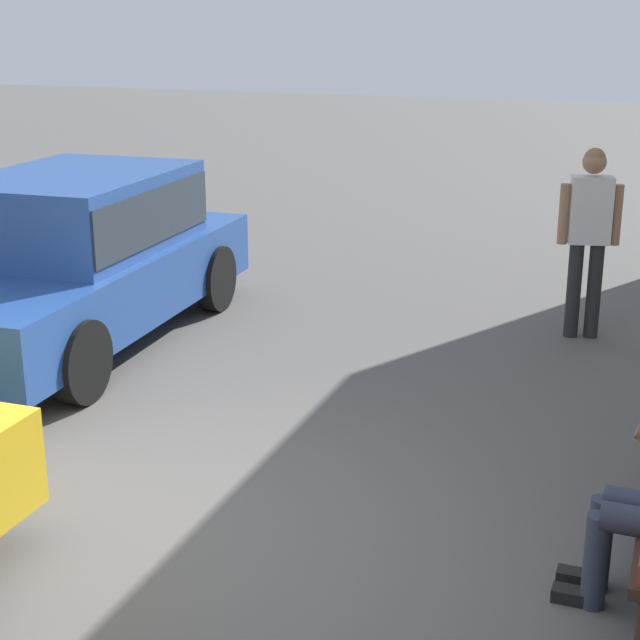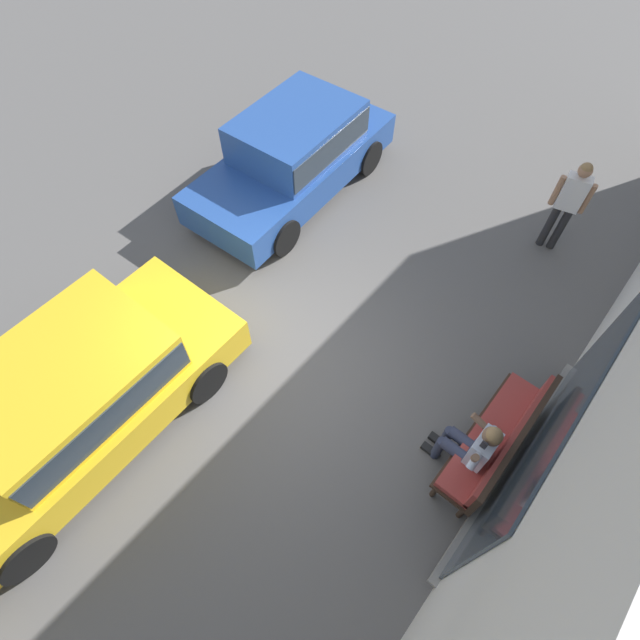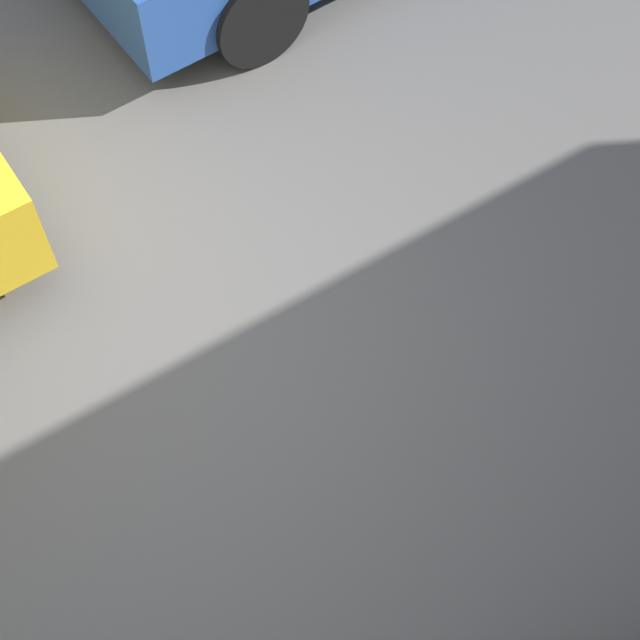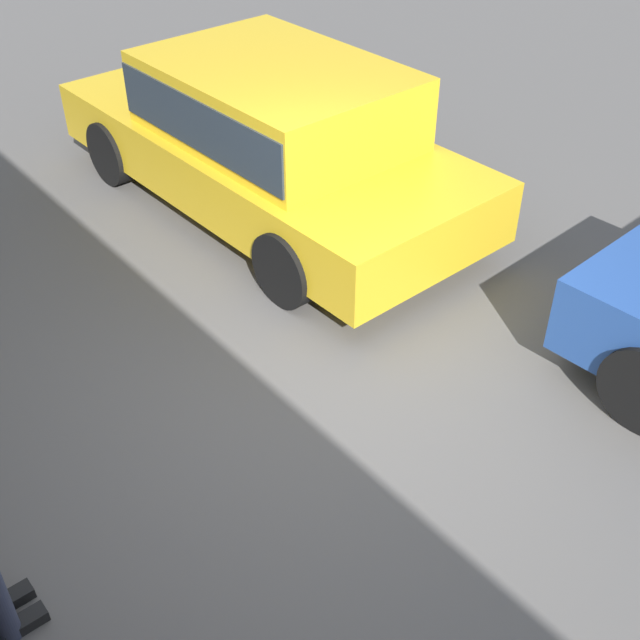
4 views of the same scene
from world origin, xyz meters
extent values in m
plane|color=#565451|center=(0.00, 0.00, 0.00)|extent=(60.00, 60.00, 0.00)
cube|color=black|center=(-0.26, 2.28, 0.04)|extent=(0.10, 0.24, 0.07)
cylinder|color=#2D3347|center=(-0.44, 2.36, 0.25)|extent=(0.12, 0.12, 0.51)
cube|color=black|center=(-0.44, 2.28, 0.04)|extent=(0.10, 0.24, 0.07)
cube|color=gold|center=(2.45, -1.47, 0.52)|extent=(4.59, 2.01, 0.56)
cube|color=gold|center=(2.27, -1.48, 1.13)|extent=(2.40, 1.73, 0.65)
cube|color=#28333D|center=(2.27, -1.48, 1.13)|extent=(2.36, 1.77, 0.46)
cylinder|color=black|center=(3.83, -0.53, 0.33)|extent=(0.66, 0.20, 0.65)
cylinder|color=black|center=(3.88, -2.35, 0.33)|extent=(0.66, 0.20, 0.65)
cylinder|color=black|center=(1.02, -0.60, 0.33)|extent=(0.66, 0.20, 0.65)
cylinder|color=black|center=(1.06, -2.42, 0.33)|extent=(0.66, 0.20, 0.65)
camera|label=1|loc=(4.22, 2.60, 2.85)|focal=55.00mm
camera|label=2|loc=(2.38, 2.60, 6.48)|focal=28.00mm
camera|label=3|loc=(0.55, 2.60, 4.48)|focal=55.00mm
camera|label=4|loc=(-3.30, 2.60, 3.89)|focal=45.00mm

